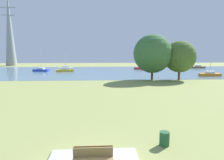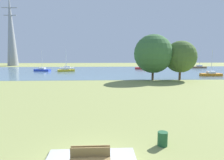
{
  "view_description": "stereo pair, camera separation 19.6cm",
  "coord_description": "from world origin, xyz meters",
  "px_view_note": "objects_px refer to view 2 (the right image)",
  "views": [
    {
      "loc": [
        0.36,
        -8.66,
        5.18
      ],
      "look_at": [
        1.8,
        16.26,
        1.87
      ],
      "focal_mm": 32.26,
      "sensor_mm": 36.0,
      "label": 1
    },
    {
      "loc": [
        0.55,
        -8.67,
        5.18
      ],
      "look_at": [
        1.8,
        16.26,
        1.87
      ],
      "focal_mm": 32.26,
      "sensor_mm": 36.0,
      "label": 2
    }
  ],
  "objects_px": {
    "sailboat_orange": "(211,74)",
    "tree_west_near": "(153,54)",
    "electricity_pylon": "(11,30)",
    "litter_bin": "(163,139)",
    "sailboat_brown": "(199,67)",
    "sailboat_red": "(143,68)",
    "sailboat_gray": "(177,67)",
    "bench_facing_water": "(91,154)",
    "sailboat_white": "(67,68)",
    "sailboat_blue": "(42,70)",
    "bench_facing_inland": "(90,160)",
    "tree_east_far": "(181,57)",
    "sailboat_yellow": "(66,70)"
  },
  "relations": [
    {
      "from": "sailboat_red",
      "to": "tree_west_near",
      "type": "height_order",
      "value": "tree_west_near"
    },
    {
      "from": "sailboat_white",
      "to": "sailboat_orange",
      "type": "bearing_deg",
      "value": -29.65
    },
    {
      "from": "sailboat_gray",
      "to": "sailboat_brown",
      "type": "xyz_separation_m",
      "value": [
        7.57,
        -0.8,
        0.0
      ]
    },
    {
      "from": "sailboat_gray",
      "to": "sailboat_red",
      "type": "distance_m",
      "value": 14.26
    },
    {
      "from": "sailboat_white",
      "to": "sailboat_blue",
      "type": "xyz_separation_m",
      "value": [
        -5.97,
        -6.25,
        -0.0
      ]
    },
    {
      "from": "sailboat_white",
      "to": "sailboat_brown",
      "type": "relative_size",
      "value": 0.85
    },
    {
      "from": "litter_bin",
      "to": "sailboat_yellow",
      "type": "height_order",
      "value": "sailboat_yellow"
    },
    {
      "from": "sailboat_white",
      "to": "sailboat_brown",
      "type": "xyz_separation_m",
      "value": [
        45.89,
        3.84,
        0.01
      ]
    },
    {
      "from": "bench_facing_inland",
      "to": "bench_facing_water",
      "type": "bearing_deg",
      "value": 90.0
    },
    {
      "from": "sailboat_orange",
      "to": "electricity_pylon",
      "type": "bearing_deg",
      "value": 145.79
    },
    {
      "from": "sailboat_orange",
      "to": "sailboat_yellow",
      "type": "distance_m",
      "value": 37.93
    },
    {
      "from": "sailboat_blue",
      "to": "sailboat_brown",
      "type": "height_order",
      "value": "sailboat_brown"
    },
    {
      "from": "sailboat_orange",
      "to": "sailboat_white",
      "type": "distance_m",
      "value": 42.05
    },
    {
      "from": "sailboat_orange",
      "to": "litter_bin",
      "type": "bearing_deg",
      "value": -122.38
    },
    {
      "from": "bench_facing_water",
      "to": "tree_west_near",
      "type": "distance_m",
      "value": 31.81
    },
    {
      "from": "bench_facing_inland",
      "to": "sailboat_red",
      "type": "distance_m",
      "value": 58.95
    },
    {
      "from": "sailboat_blue",
      "to": "sailboat_red",
      "type": "distance_m",
      "value": 31.44
    },
    {
      "from": "sailboat_red",
      "to": "sailboat_gray",
      "type": "bearing_deg",
      "value": 18.98
    },
    {
      "from": "sailboat_blue",
      "to": "litter_bin",
      "type": "bearing_deg",
      "value": -66.92
    },
    {
      "from": "bench_facing_water",
      "to": "sailboat_white",
      "type": "xyz_separation_m",
      "value": [
        -10.88,
        56.74,
        -0.02
      ]
    },
    {
      "from": "sailboat_gray",
      "to": "litter_bin",
      "type": "bearing_deg",
      "value": -111.49
    },
    {
      "from": "sailboat_gray",
      "to": "sailboat_orange",
      "type": "xyz_separation_m",
      "value": [
        -1.77,
        -25.43,
        -0.01
      ]
    },
    {
      "from": "litter_bin",
      "to": "sailboat_yellow",
      "type": "xyz_separation_m",
      "value": [
        -13.73,
        47.71,
        0.06
      ]
    },
    {
      "from": "litter_bin",
      "to": "sailboat_white",
      "type": "height_order",
      "value": "sailboat_white"
    },
    {
      "from": "sailboat_white",
      "to": "sailboat_brown",
      "type": "bearing_deg",
      "value": 4.78
    },
    {
      "from": "tree_east_far",
      "to": "bench_facing_water",
      "type": "bearing_deg",
      "value": -118.15
    },
    {
      "from": "litter_bin",
      "to": "sailboat_orange",
      "type": "distance_m",
      "value": 40.56
    },
    {
      "from": "sailboat_white",
      "to": "sailboat_yellow",
      "type": "relative_size",
      "value": 0.94
    },
    {
      "from": "tree_east_far",
      "to": "electricity_pylon",
      "type": "xyz_separation_m",
      "value": [
        -52.97,
        49.3,
        10.35
      ]
    },
    {
      "from": "sailboat_gray",
      "to": "sailboat_orange",
      "type": "distance_m",
      "value": 25.49
    },
    {
      "from": "sailboat_red",
      "to": "litter_bin",
      "type": "bearing_deg",
      "value": -100.31
    },
    {
      "from": "litter_bin",
      "to": "sailboat_blue",
      "type": "bearing_deg",
      "value": 113.08
    },
    {
      "from": "sailboat_orange",
      "to": "sailboat_white",
      "type": "relative_size",
      "value": 0.97
    },
    {
      "from": "sailboat_brown",
      "to": "electricity_pylon",
      "type": "distance_m",
      "value": 75.86
    },
    {
      "from": "sailboat_gray",
      "to": "sailboat_blue",
      "type": "relative_size",
      "value": 1.15
    },
    {
      "from": "litter_bin",
      "to": "electricity_pylon",
      "type": "distance_m",
      "value": 88.52
    },
    {
      "from": "sailboat_brown",
      "to": "sailboat_red",
      "type": "height_order",
      "value": "sailboat_brown"
    },
    {
      "from": "bench_facing_water",
      "to": "sailboat_gray",
      "type": "height_order",
      "value": "sailboat_gray"
    },
    {
      "from": "bench_facing_inland",
      "to": "sailboat_white",
      "type": "relative_size",
      "value": 0.29
    },
    {
      "from": "bench_facing_water",
      "to": "litter_bin",
      "type": "xyz_separation_m",
      "value": [
        3.94,
        1.7,
        -0.07
      ]
    },
    {
      "from": "electricity_pylon",
      "to": "sailboat_orange",
      "type": "bearing_deg",
      "value": -34.21
    },
    {
      "from": "bench_facing_inland",
      "to": "tree_west_near",
      "type": "relative_size",
      "value": 0.2
    },
    {
      "from": "litter_bin",
      "to": "sailboat_brown",
      "type": "distance_m",
      "value": 66.58
    },
    {
      "from": "sailboat_gray",
      "to": "tree_east_far",
      "type": "bearing_deg",
      "value": -110.1
    },
    {
      "from": "sailboat_orange",
      "to": "tree_west_near",
      "type": "xyz_separation_m",
      "value": [
        -15.21,
        -6.26,
        4.66
      ]
    },
    {
      "from": "electricity_pylon",
      "to": "sailboat_brown",
      "type": "bearing_deg",
      "value": -14.09
    },
    {
      "from": "bench_facing_water",
      "to": "tree_west_near",
      "type": "bearing_deg",
      "value": 70.61
    },
    {
      "from": "sailboat_gray",
      "to": "bench_facing_inland",
      "type": "bearing_deg",
      "value": -113.9
    },
    {
      "from": "litter_bin",
      "to": "electricity_pylon",
      "type": "xyz_separation_m",
      "value": [
        -41.17,
        77.01,
        14.49
      ]
    },
    {
      "from": "electricity_pylon",
      "to": "tree_west_near",
      "type": "bearing_deg",
      "value": -45.8
    }
  ]
}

